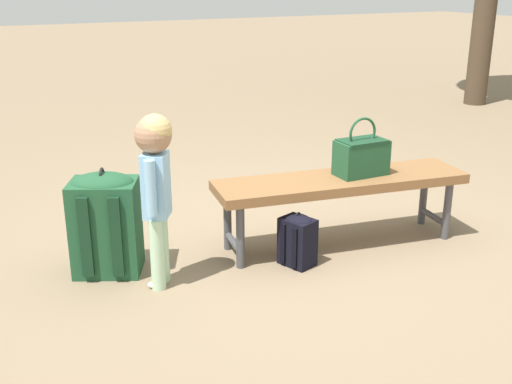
% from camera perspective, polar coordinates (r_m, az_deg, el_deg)
% --- Properties ---
extents(ground_plane, '(40.00, 40.00, 0.00)m').
position_cam_1_polar(ground_plane, '(4.05, 2.26, -4.78)').
color(ground_plane, '#7F6B51').
rests_on(ground_plane, ground).
extents(park_bench, '(1.64, 0.65, 0.45)m').
position_cam_1_polar(park_bench, '(3.95, 7.72, 0.57)').
color(park_bench, brown).
rests_on(park_bench, ground).
extents(handbag, '(0.32, 0.19, 0.37)m').
position_cam_1_polar(handbag, '(3.97, 9.56, 3.31)').
color(handbag, '#1E4C2D').
rests_on(handbag, park_bench).
extents(child_standing, '(0.20, 0.23, 0.97)m').
position_cam_1_polar(child_standing, '(3.34, -9.12, 1.61)').
color(child_standing, '#B2D8B2').
rests_on(child_standing, ground).
extents(backpack_large, '(0.46, 0.42, 0.63)m').
position_cam_1_polar(backpack_large, '(3.68, -13.51, -2.55)').
color(backpack_large, '#1E4C2D').
rests_on(backpack_large, ground).
extents(backpack_small, '(0.21, 0.23, 0.33)m').
position_cam_1_polar(backpack_small, '(3.72, 3.81, -4.24)').
color(backpack_small, black).
rests_on(backpack_small, ground).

